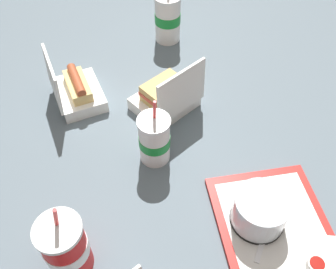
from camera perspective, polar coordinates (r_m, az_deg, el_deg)
ground_plane at (r=1.02m, az=-0.89°, el=-3.94°), size 3.20×3.20×0.00m
food_tray at (r=0.93m, az=16.46°, el=-14.91°), size 0.42×0.34×0.01m
cake_container at (r=0.90m, az=13.80°, el=-11.28°), size 0.13×0.13×0.09m
ketchup_cup at (r=0.91m, az=21.60°, el=-18.04°), size 0.04×0.04×0.02m
napkin_stack at (r=0.94m, az=22.45°, el=-16.76°), size 0.14×0.14×0.00m
plastic_fork at (r=0.91m, az=14.25°, el=-15.45°), size 0.08×0.09×0.00m
clamshell_sandwich_corner at (r=1.12m, az=-0.28°, el=5.69°), size 0.20×0.21×0.18m
clamshell_hotdog_center at (r=1.18m, az=-13.83°, el=6.58°), size 0.18×0.14×0.17m
soda_cup_corner at (r=0.83m, az=-15.32°, el=-16.23°), size 0.10×0.10×0.23m
soda_cup_front at (r=0.97m, az=-2.08°, el=-0.76°), size 0.09×0.09×0.21m
soda_cup_back at (r=1.37m, az=-0.05°, el=17.30°), size 0.09×0.09×0.23m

